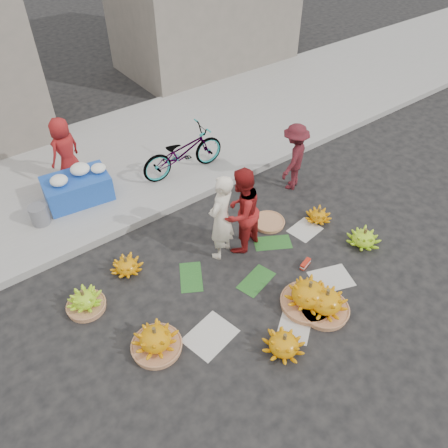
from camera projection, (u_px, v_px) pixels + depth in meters
ground at (253, 271)px, 7.22m from camera, size 80.00×80.00×0.00m
curb at (181, 201)px, 8.48m from camera, size 40.00×0.25×0.15m
sidewalk at (130, 155)px, 9.75m from camera, size 40.00×4.00×0.12m
newspaper_scatter at (286, 301)px, 6.74m from camera, size 3.20×1.80×0.00m
banana_leaves at (241, 266)px, 7.29m from camera, size 2.00×1.00×0.00m
banana_bunch_0 at (156, 340)px, 5.98m from camera, size 0.70×0.70×0.47m
banana_bunch_1 at (284, 343)px, 5.99m from camera, size 0.61×0.61×0.36m
banana_bunch_2 at (308, 295)px, 6.53m from camera, size 0.94×0.94×0.53m
banana_bunch_3 at (326, 302)px, 6.45m from camera, size 0.73×0.73×0.49m
banana_bunch_4 at (364, 238)px, 7.59m from camera, size 0.71×0.71×0.35m
banana_bunch_5 at (319, 215)px, 8.09m from camera, size 0.55×0.55×0.29m
banana_bunch_6 at (85, 301)px, 6.53m from camera, size 0.57×0.57×0.41m
banana_bunch_7 at (127, 266)px, 7.11m from camera, size 0.64×0.64×0.32m
basket_spare at (269, 222)px, 8.07m from camera, size 0.70×0.70×0.07m
incense_stack at (305, 264)px, 7.25m from camera, size 0.25×0.14×0.10m
vendor_cream at (221, 218)px, 7.00m from camera, size 0.68×0.58×1.59m
vendor_red at (241, 211)px, 7.12m from camera, size 0.91×0.79×1.59m
man_striped at (294, 157)px, 8.51m from camera, size 1.04×0.87×1.39m
flower_table at (78, 187)px, 8.27m from camera, size 1.28×0.89×0.69m
grey_bucket at (39, 215)px, 7.81m from camera, size 0.32×0.32×0.37m
flower_vendor at (65, 151)px, 8.48m from camera, size 0.78×0.66×1.37m
bicycle at (183, 152)px, 8.84m from camera, size 0.74×1.84×0.95m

